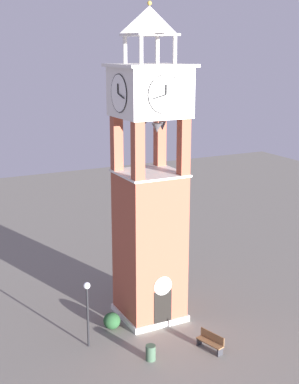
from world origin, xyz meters
TOP-DOWN VIEW (x-y plane):
  - ground at (0.00, 0.00)m, footprint 80.00×80.00m
  - clock_tower at (-0.00, -0.00)m, footprint 3.89×3.89m
  - park_bench at (1.12, -4.88)m, footprint 0.84×1.66m
  - lamp_post at (-4.47, -1.64)m, footprint 0.36×0.36m
  - trash_bin at (-2.12, -4.31)m, footprint 0.52×0.52m
  - shrub_near_entry at (-2.62, -0.47)m, footprint 0.97×0.97m

SIDE VIEW (x-z plane):
  - ground at x=0.00m, z-range 0.00..0.00m
  - trash_bin at x=-2.12m, z-range 0.00..0.80m
  - shrub_near_entry at x=-2.62m, z-range 0.00..0.94m
  - park_bench at x=1.12m, z-range 0.01..0.96m
  - lamp_post at x=-4.47m, z-range 0.73..4.40m
  - clock_tower at x=0.00m, z-range -1.52..16.19m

